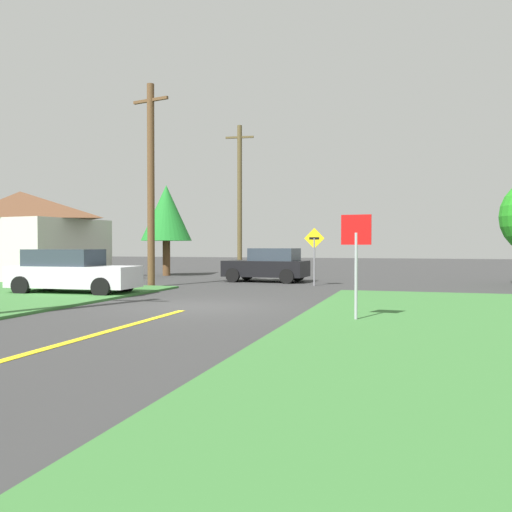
{
  "coord_description": "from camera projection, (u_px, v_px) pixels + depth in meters",
  "views": [
    {
      "loc": [
        6.02,
        -14.18,
        1.76
      ],
      "look_at": [
        0.66,
        3.77,
        1.39
      ],
      "focal_mm": 37.57,
      "sensor_mm": 36.0,
      "label": 1
    }
  ],
  "objects": [
    {
      "name": "car_approaching_junction",
      "position": [
        268.0,
        265.0,
        25.82
      ],
      "size": [
        4.05,
        2.29,
        1.62
      ],
      "rotation": [
        0.0,
        0.0,
        3.08
      ],
      "color": "black",
      "rests_on": "ground"
    },
    {
      "name": "oak_tree_left",
      "position": [
        166.0,
        214.0,
        31.02
      ],
      "size": [
        2.93,
        2.93,
        5.25
      ],
      "color": "brown",
      "rests_on": "ground"
    },
    {
      "name": "utility_pole_far",
      "position": [
        240.0,
        198.0,
        33.91
      ],
      "size": [
        1.8,
        0.32,
        9.34
      ],
      "color": "brown",
      "rests_on": "ground"
    },
    {
      "name": "barn",
      "position": [
        20.0,
        235.0,
        28.67
      ],
      "size": [
        8.71,
        6.27,
        4.65
      ],
      "color": "beige",
      "rests_on": "ground"
    },
    {
      "name": "direction_sign",
      "position": [
        314.0,
        250.0,
        23.23
      ],
      "size": [
        0.9,
        0.12,
        2.52
      ],
      "color": "slate",
      "rests_on": "ground"
    },
    {
      "name": "stop_sign",
      "position": [
        356.0,
        248.0,
        12.14
      ],
      "size": [
        0.68,
        0.08,
        2.46
      ],
      "rotation": [
        0.0,
        0.0,
        3.08
      ],
      "color": "#9EA0A8",
      "rests_on": "ground"
    },
    {
      "name": "ground_plane",
      "position": [
        197.0,
        307.0,
        15.35
      ],
      "size": [
        120.0,
        120.0,
        0.0
      ],
      "primitive_type": "plane",
      "color": "#333333"
    },
    {
      "name": "utility_pole_mid",
      "position": [
        151.0,
        183.0,
        22.63
      ],
      "size": [
        1.78,
        0.5,
        8.57
      ],
      "color": "brown",
      "rests_on": "ground"
    },
    {
      "name": "parked_car_near_building",
      "position": [
        71.0,
        272.0,
        19.22
      ],
      "size": [
        4.67,
        2.08,
        1.62
      ],
      "rotation": [
        0.0,
        0.0,
        0.05
      ],
      "color": "silver",
      "rests_on": "ground"
    }
  ]
}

